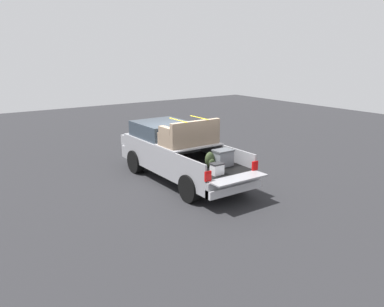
# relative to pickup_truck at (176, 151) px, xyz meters

# --- Properties ---
(ground_plane) EXTENTS (40.00, 40.00, 0.00)m
(ground_plane) POSITION_rel_pickup_truck_xyz_m (-0.37, 0.00, -0.97)
(ground_plane) COLOR #262628
(pickup_truck) EXTENTS (6.05, 2.06, 2.23)m
(pickup_truck) POSITION_rel_pickup_truck_xyz_m (0.00, 0.00, 0.00)
(pickup_truck) COLOR gray
(pickup_truck) RESTS_ON ground_plane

